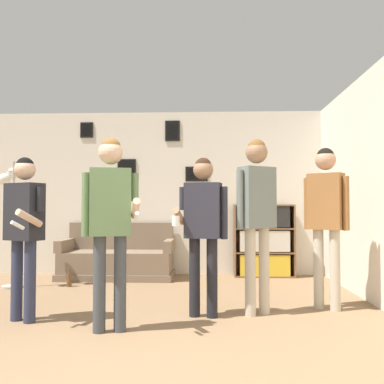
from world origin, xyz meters
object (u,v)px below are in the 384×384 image
person_spectator_near_bookshelf (257,205)px  person_player_foreground_left (24,221)px  bookshelf (264,241)px  person_watcher_holding_cup (203,219)px  person_player_foreground_center (110,211)px  person_spectator_far_right (326,209)px  floor_lamp (13,192)px  bottle_on_floor (69,279)px  couch (118,259)px

person_spectator_near_bookshelf → person_player_foreground_left: bearing=-171.0°
bookshelf → person_watcher_holding_cup: size_ratio=0.71×
person_watcher_holding_cup → person_player_foreground_center: bearing=-145.9°
person_watcher_holding_cup → person_player_foreground_left: bearing=-171.9°
bookshelf → person_spectator_near_bookshelf: bearing=-98.7°
person_player_foreground_center → person_watcher_holding_cup: size_ratio=1.07×
person_player_foreground_center → person_spectator_far_right: size_ratio=0.98×
floor_lamp → person_watcher_holding_cup: (2.65, -1.47, -0.34)m
person_spectator_near_bookshelf → floor_lamp: bearing=157.1°
floor_lamp → bottle_on_floor: 1.44m
person_spectator_near_bookshelf → person_spectator_far_right: 0.82m
bottle_on_floor → person_spectator_far_right: bearing=-20.4°
bottle_on_floor → couch: bearing=57.2°
bookshelf → person_watcher_holding_cup: 2.76m
person_player_foreground_left → person_watcher_holding_cup: (1.74, 0.25, 0.01)m
bookshelf → person_player_foreground_left: (-2.67, -2.81, 0.40)m
floor_lamp → person_player_foreground_left: size_ratio=1.11×
person_player_foreground_left → person_watcher_holding_cup: size_ratio=0.99×
floor_lamp → person_spectator_near_bookshelf: (3.21, -1.36, -0.19)m
bookshelf → person_spectator_far_right: 2.29m
bookshelf → person_player_foreground_left: bearing=-133.5°
floor_lamp → person_spectator_far_right: bearing=-15.4°
floor_lamp → person_spectator_far_right: size_ratio=1.01×
bottle_on_floor → floor_lamp: bearing=-172.2°
person_player_foreground_center → bottle_on_floor: bearing=116.7°
floor_lamp → person_spectator_near_bookshelf: size_ratio=0.98×
person_spectator_near_bookshelf → person_watcher_holding_cup: bearing=-168.3°
couch → floor_lamp: bearing=-144.8°
bookshelf → person_player_foreground_left: 3.90m
person_spectator_far_right → bottle_on_floor: size_ratio=6.79×
bookshelf → person_player_foreground_center: size_ratio=0.67×
floor_lamp → bottle_on_floor: (0.76, 0.10, -1.22)m
person_player_foreground_left → floor_lamp: bearing=118.0°
floor_lamp → person_watcher_holding_cup: bearing=-29.0°
couch → person_player_foreground_left: (-0.36, -2.61, 0.68)m
bookshelf → person_spectator_far_right: size_ratio=0.66×
person_player_foreground_left → person_player_foreground_center: size_ratio=0.92×
person_player_foreground_center → person_spectator_far_right: bearing=23.3°
bookshelf → bottle_on_floor: bookshelf is taller
person_player_foreground_left → person_spectator_near_bookshelf: person_spectator_near_bookshelf is taller
couch → person_spectator_far_right: size_ratio=1.00×
bottle_on_floor → person_player_foreground_left: bearing=-85.2°
person_player_foreground_left → person_spectator_far_right: (3.07, 0.62, 0.12)m
person_player_foreground_left → person_watcher_holding_cup: bearing=8.1°
person_player_foreground_left → person_player_foreground_center: (0.92, -0.31, 0.10)m
bookshelf → person_spectator_near_bookshelf: person_spectator_near_bookshelf is taller
person_watcher_holding_cup → person_spectator_far_right: bearing=15.7°
couch → person_watcher_holding_cup: 2.83m
couch → person_player_foreground_left: bearing=-97.7°
person_player_foreground_center → person_spectator_far_right: (2.15, 0.93, 0.02)m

